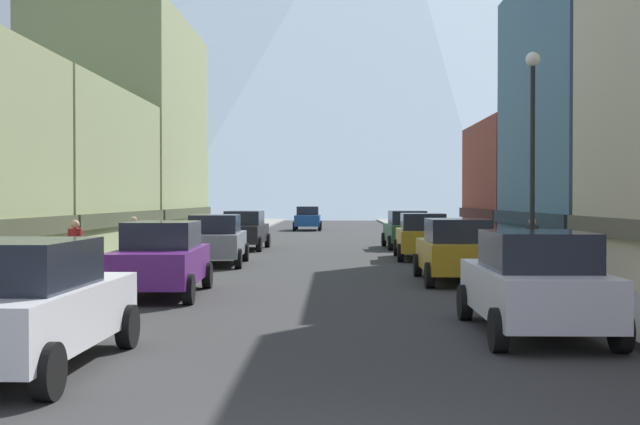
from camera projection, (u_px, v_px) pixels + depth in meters
name	position (u px, v px, depth m)	size (l,w,h in m)	color
sidewalk_left	(205.00, 243.00, 41.34)	(2.50, 100.00, 0.15)	gray
sidewalk_right	(450.00, 243.00, 41.12)	(2.50, 100.00, 0.15)	gray
storefront_left_2	(21.00, 179.00, 30.68)	(8.33, 11.94, 6.46)	#8C9966
storefront_left_3	(125.00, 136.00, 43.81)	(7.23, 13.60, 11.85)	#8C9966
storefront_right_3	(549.00, 186.00, 40.19)	(7.44, 9.51, 6.14)	brown
car_left_0	(25.00, 305.00, 10.93)	(2.15, 4.44, 1.78)	silver
car_left_1	(161.00, 258.00, 19.50)	(2.18, 4.46, 1.78)	#591E72
car_left_2	(216.00, 240.00, 28.56)	(2.21, 4.47, 1.78)	slate
car_left_3	(244.00, 230.00, 37.43)	(2.18, 4.46, 1.78)	black
car_right_0	(534.00, 283.00, 13.82)	(2.09, 4.41, 1.78)	silver
car_right_1	(456.00, 250.00, 22.66)	(2.09, 4.41, 1.78)	#B28419
car_right_2	(422.00, 236.00, 31.40)	(2.18, 4.45, 1.78)	#B28419
car_right_3	(407.00, 229.00, 38.19)	(2.16, 4.45, 1.78)	#265933
car_driving_0	(308.00, 218.00, 60.64)	(2.06, 4.40, 1.78)	#19478C
potted_plant_0	(30.00, 271.00, 19.60)	(0.55, 0.55, 0.79)	brown
pedestrian_0	(134.00, 243.00, 26.74)	(0.36, 0.36, 1.61)	navy
pedestrian_1	(532.00, 247.00, 23.95)	(0.36, 0.36, 1.63)	#333338
pedestrian_2	(75.00, 254.00, 20.69)	(0.36, 0.36, 1.65)	maroon
streetlamp_right	(533.00, 133.00, 20.26)	(0.36, 0.36, 5.86)	black
mountain_backdrop	(384.00, 27.00, 264.91)	(359.43, 359.43, 117.43)	silver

